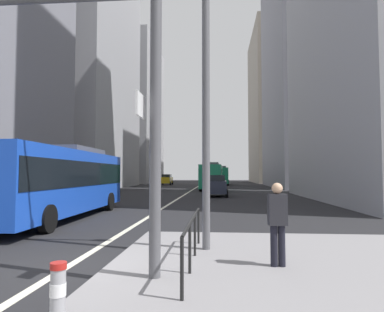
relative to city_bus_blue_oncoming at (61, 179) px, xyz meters
The scene contains 17 objects.
ground_plane 12.92m from the city_bus_blue_oncoming, 72.23° to the left, with size 160.00×160.00×0.00m, color black.
median_island 13.01m from the city_bus_blue_oncoming, 43.17° to the right, with size 9.00×10.00×0.15m, color gray.
lane_centre_line 22.60m from the city_bus_blue_oncoming, 80.02° to the left, with size 0.20×80.00×0.01m, color beige.
office_tower_left_mid 39.32m from the city_bus_blue_oncoming, 109.83° to the left, with size 10.09×21.59×36.77m, color #9E9EA3.
office_tower_left_far 62.36m from the city_bus_blue_oncoming, 101.49° to the left, with size 10.51×20.46×31.79m, color #9E9EA3.
office_tower_right_mid 47.08m from the city_bus_blue_oncoming, 61.29° to the left, with size 10.89×21.33×39.60m, color gray.
office_tower_right_far 69.32m from the city_bus_blue_oncoming, 71.96° to the left, with size 11.34×23.28×35.22m, color gray.
city_bus_blue_oncoming is the anchor object (origin of this frame).
city_bus_red_receding 28.24m from the city_bus_blue_oncoming, 76.91° to the left, with size 2.92×10.92×3.40m.
city_bus_red_distant 47.67m from the city_bus_blue_oncoming, 80.72° to the left, with size 2.82×11.35×3.40m.
car_oncoming_mid 46.25m from the city_bus_blue_oncoming, 92.90° to the left, with size 2.06×4.32×1.94m.
car_receding_near 17.18m from the city_bus_blue_oncoming, 65.72° to the left, with size 2.07×4.07×1.94m.
traffic_signal_gantry 9.80m from the city_bus_blue_oncoming, 65.73° to the right, with size 6.43×0.65×6.00m.
street_lamp_post 9.98m from the city_bus_blue_oncoming, 42.15° to the right, with size 5.50×0.32×8.00m.
bollard_left 12.24m from the city_bus_blue_oncoming, 64.08° to the right, with size 0.20×0.20×0.85m.
pedestrian_railing 10.24m from the city_bus_blue_oncoming, 48.89° to the right, with size 0.06×4.23×0.98m.
pedestrian_waiting 11.52m from the city_bus_blue_oncoming, 42.34° to the right, with size 0.40×0.27×1.74m.
Camera 1 is at (3.37, -7.12, 2.08)m, focal length 31.32 mm.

